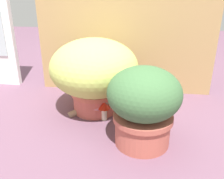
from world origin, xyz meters
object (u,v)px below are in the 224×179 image
(grass_planter, at_px, (94,71))
(cat, at_px, (107,92))
(mushroom_ornament_red, at_px, (104,107))
(leafy_planter, at_px, (144,104))
(mushroom_ornament_pink, at_px, (98,106))

(grass_planter, xyz_separation_m, cat, (0.07, -0.00, -0.12))
(grass_planter, height_order, mushroom_ornament_red, grass_planter)
(grass_planter, relative_size, leafy_planter, 1.32)
(grass_planter, distance_m, cat, 0.14)
(mushroom_ornament_red, bearing_deg, leafy_planter, -41.98)
(mushroom_ornament_red, bearing_deg, cat, 88.09)
(cat, relative_size, mushroom_ornament_pink, 3.63)
(grass_planter, bearing_deg, leafy_planter, -46.45)
(cat, bearing_deg, grass_planter, 176.77)
(grass_planter, distance_m, mushroom_ornament_red, 0.21)
(leafy_planter, bearing_deg, grass_planter, 133.55)
(cat, height_order, mushroom_ornament_pink, cat)
(mushroom_ornament_red, height_order, mushroom_ornament_pink, mushroom_ornament_red)
(mushroom_ornament_red, xyz_separation_m, mushroom_ornament_pink, (-0.04, 0.02, -0.00))
(cat, xyz_separation_m, mushroom_ornament_pink, (-0.04, -0.08, -0.05))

